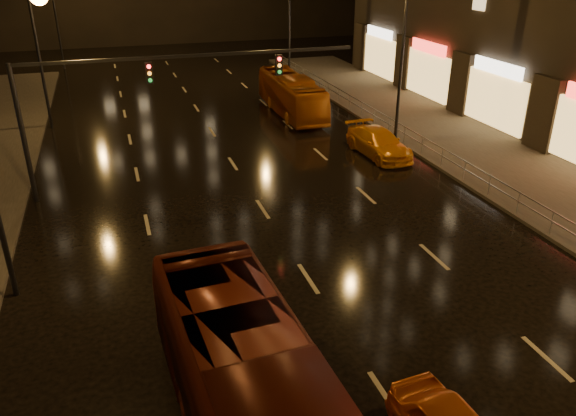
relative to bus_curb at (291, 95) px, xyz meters
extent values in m
plane|color=black|center=(-6.06, -10.53, -1.33)|extent=(140.00, 140.00, 0.00)
cube|color=#38332D|center=(7.44, -15.53, -1.25)|extent=(7.00, 70.00, 0.15)
cylinder|color=black|center=(-15.66, -10.53, 1.77)|extent=(0.22, 0.22, 6.20)
cube|color=black|center=(-8.06, -10.53, 4.77)|extent=(15.20, 0.14, 0.14)
cube|color=black|center=(-10.06, -10.53, 4.12)|extent=(0.32, 0.18, 0.95)
cube|color=black|center=(-4.06, -10.53, 4.12)|extent=(0.32, 0.18, 0.95)
sphere|color=#FF1E19|center=(-10.06, -10.65, 4.42)|extent=(0.18, 0.18, 0.18)
cylinder|color=#99999E|center=(4.14, 13.47, -0.68)|extent=(0.04, 0.04, 1.00)
cube|color=#99999E|center=(4.14, -12.53, -0.23)|extent=(0.05, 56.00, 0.05)
cube|color=#99999E|center=(4.14, -12.53, -0.63)|extent=(0.05, 56.00, 0.05)
imported|color=#AA5111|center=(0.00, 0.00, 0.00)|extent=(2.37, 9.55, 2.65)
imported|color=orange|center=(1.94, -9.63, -0.61)|extent=(2.37, 5.09, 1.44)
camera|label=1|loc=(-11.82, -36.24, 9.20)|focal=35.00mm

